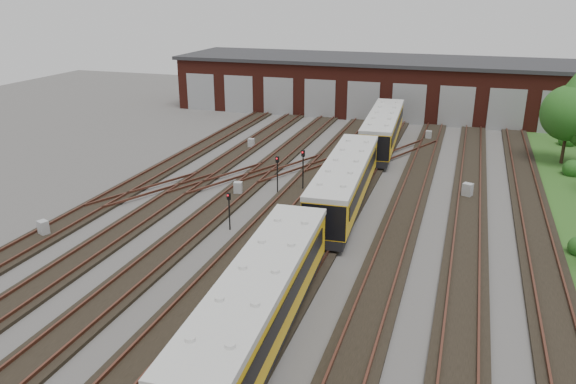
% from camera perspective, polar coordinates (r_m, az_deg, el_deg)
% --- Properties ---
extents(ground, '(120.00, 120.00, 0.00)m').
position_cam_1_polar(ground, '(32.41, -0.47, -5.62)').
color(ground, '#474442').
rests_on(ground, ground).
extents(track_network, '(30.40, 70.00, 0.33)m').
position_cam_1_polar(track_network, '(32.91, -0.43, -4.99)').
color(track_network, black).
rests_on(track_network, ground).
extents(maintenance_shed, '(51.00, 12.50, 6.35)m').
position_cam_1_polar(maintenance_shed, '(69.18, 10.27, 10.62)').
color(maintenance_shed, '#4D1B13').
rests_on(maintenance_shed, ground).
extents(metro_train, '(3.46, 46.75, 3.02)m').
position_cam_1_polar(metro_train, '(37.46, 5.82, 0.97)').
color(metro_train, black).
rests_on(metro_train, ground).
extents(signal_mast_0, '(0.24, 0.23, 2.40)m').
position_cam_1_polar(signal_mast_0, '(34.26, -6.00, -1.44)').
color(signal_mast_0, black).
rests_on(signal_mast_0, ground).
extents(signal_mast_1, '(0.24, 0.22, 2.80)m').
position_cam_1_polar(signal_mast_1, '(40.15, -1.09, 2.25)').
color(signal_mast_1, black).
rests_on(signal_mast_1, ground).
extents(signal_mast_2, '(0.26, 0.24, 3.09)m').
position_cam_1_polar(signal_mast_2, '(40.69, 1.54, 2.74)').
color(signal_mast_2, black).
rests_on(signal_mast_2, ground).
extents(signal_mast_3, '(0.24, 0.23, 2.72)m').
position_cam_1_polar(signal_mast_3, '(37.64, 6.12, 0.83)').
color(signal_mast_3, black).
rests_on(signal_mast_3, ground).
extents(relay_cabinet_0, '(0.74, 0.69, 0.99)m').
position_cam_1_polar(relay_cabinet_0, '(36.64, -23.59, -3.42)').
color(relay_cabinet_0, '#A0A3A5').
rests_on(relay_cabinet_0, ground).
extents(relay_cabinet_1, '(0.58, 0.49, 0.93)m').
position_cam_1_polar(relay_cabinet_1, '(52.49, -3.75, 4.94)').
color(relay_cabinet_1, '#A0A3A5').
rests_on(relay_cabinet_1, ground).
extents(relay_cabinet_2, '(0.69, 0.61, 0.99)m').
position_cam_1_polar(relay_cabinet_2, '(40.43, -5.09, 0.35)').
color(relay_cabinet_2, '#A0A3A5').
rests_on(relay_cabinet_2, ground).
extents(relay_cabinet_3, '(0.57, 0.48, 0.91)m').
position_cam_1_polar(relay_cabinet_3, '(57.10, 14.09, 5.60)').
color(relay_cabinet_3, '#A0A3A5').
rests_on(relay_cabinet_3, ground).
extents(relay_cabinet_4, '(0.80, 0.74, 1.08)m').
position_cam_1_polar(relay_cabinet_4, '(41.69, 17.76, 0.13)').
color(relay_cabinet_4, '#A0A3A5').
rests_on(relay_cabinet_4, ground).
extents(tree_0, '(4.63, 4.63, 7.67)m').
position_cam_1_polar(tree_0, '(52.05, 26.79, 7.78)').
color(tree_0, black).
rests_on(tree_0, ground).
extents(bush_1, '(1.52, 1.52, 1.52)m').
position_cam_1_polar(bush_1, '(49.90, 26.97, 2.34)').
color(bush_1, '#1F4D16').
rests_on(bush_1, ground).
extents(bush_2, '(1.68, 1.68, 1.68)m').
position_cam_1_polar(bush_2, '(59.48, 26.58, 5.03)').
color(bush_2, '#1F4D16').
rests_on(bush_2, ground).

